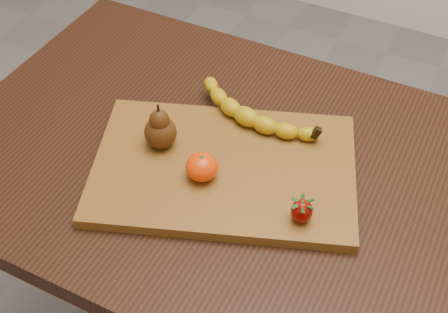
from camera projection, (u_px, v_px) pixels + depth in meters
The scene contains 6 objects.
table at pixel (222, 193), 1.18m from camera, with size 1.00×0.70×0.76m.
cutting_board at pixel (224, 169), 1.08m from camera, with size 0.45×0.30×0.02m, color brown.
banana at pixel (246, 117), 1.13m from camera, with size 0.22×0.06×0.04m, color #C1A109, non-canonical shape.
pear at pixel (160, 126), 1.08m from camera, with size 0.06×0.06×0.09m, color #4A280B, non-canonical shape.
mandarin at pixel (202, 167), 1.04m from camera, with size 0.05×0.05×0.05m, color #FF4102.
strawberry at pixel (302, 210), 0.97m from camera, with size 0.03×0.03×0.04m, color #8B0603, non-canonical shape.
Camera 1 is at (0.36, -0.70, 1.55)m, focal length 50.00 mm.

